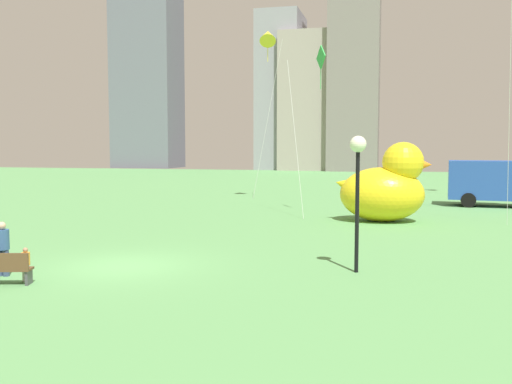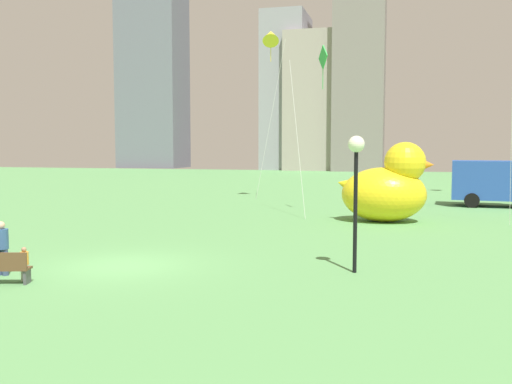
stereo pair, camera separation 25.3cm
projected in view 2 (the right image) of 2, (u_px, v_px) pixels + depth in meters
The scene contains 10 objects.
ground_plane at pixel (122, 266), 17.60m from camera, with size 140.00×140.00×0.00m, color #599756.
park_bench at pixel (0, 267), 15.21m from camera, with size 1.62×0.84×0.90m.
person_adult at pixel (2, 246), 16.25m from camera, with size 0.39×0.39×1.59m.
person_child at pixel (24, 262), 15.57m from camera, with size 0.24×0.24×0.97m.
giant_inflatable_duck at pixel (387, 188), 27.77m from camera, with size 4.79×3.07×3.97m.
lamppost at pixel (356, 165), 16.42m from camera, with size 0.49×0.49×4.07m.
box_truck at pixel (497, 184), 34.62m from camera, with size 5.78×2.76×2.85m.
city_skyline at pixel (323, 69), 87.05m from camera, with size 81.06×17.32×39.19m.
kite_green at pixel (321, 63), 29.96m from camera, with size 2.28×2.54×9.16m.
kite_yellow at pixel (271, 36), 37.76m from camera, with size 2.01×2.12×11.96m.
Camera 2 is at (8.47, -15.72, 3.76)m, focal length 39.26 mm.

